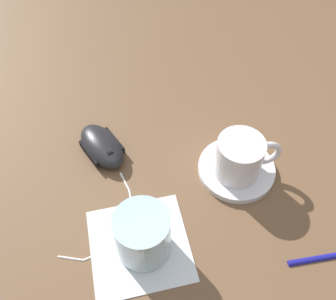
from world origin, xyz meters
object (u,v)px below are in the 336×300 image
(coffee_cup, at_px, (240,157))
(drinking_glass, at_px, (143,235))
(computer_mouse, at_px, (102,146))
(saucer, at_px, (236,169))

(coffee_cup, xyz_separation_m, drinking_glass, (0.07, -0.18, -0.00))
(coffee_cup, xyz_separation_m, computer_mouse, (-0.12, -0.20, -0.03))
(saucer, distance_m, computer_mouse, 0.23)
(saucer, xyz_separation_m, drinking_glass, (0.08, -0.18, 0.04))
(saucer, distance_m, coffee_cup, 0.04)
(saucer, height_order, computer_mouse, computer_mouse)
(coffee_cup, height_order, drinking_glass, same)
(coffee_cup, bearing_deg, drinking_glass, -68.29)
(coffee_cup, relative_size, computer_mouse, 0.88)
(saucer, bearing_deg, computer_mouse, -119.74)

